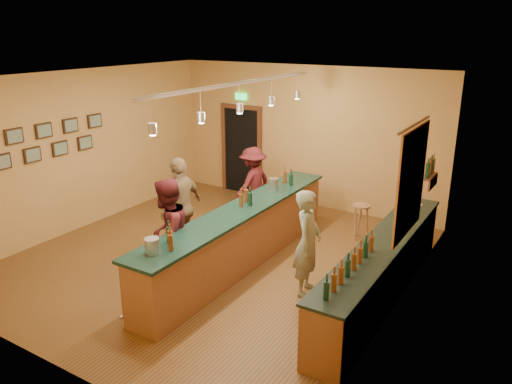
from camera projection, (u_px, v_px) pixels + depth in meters
The scene contains 18 objects.
floor at pixel (216, 258), 9.03m from camera, with size 7.00×7.00×0.00m, color brown.
ceiling at pixel (211, 77), 8.03m from camera, with size 6.50×7.00×0.02m, color silver.
wall_back at pixel (305, 137), 11.36m from camera, with size 6.50×0.02×3.20m, color #BE8D47.
wall_front at pixel (32, 245), 5.70m from camera, with size 6.50×0.02×3.20m, color #BE8D47.
wall_left at pixel (85, 150), 10.15m from camera, with size 0.02×7.00×3.20m, color #BE8D47.
wall_right at pixel (403, 207), 6.91m from camera, with size 0.02×7.00×3.20m, color #BE8D47.
doorway at pixel (242, 148), 12.34m from camera, with size 1.15×0.09×2.48m.
tapestry at pixel (411, 182), 7.17m from camera, with size 0.03×1.40×1.60m, color #AA3222.
bottle_shelf at pixel (431, 170), 8.47m from camera, with size 0.17×0.55×0.54m.
picture_grid at pixel (52, 140), 9.41m from camera, with size 0.06×2.20×0.70m, color #382111, non-canonical shape.
back_counter at pixel (381, 269), 7.54m from camera, with size 0.60×4.55×1.27m.
tasting_bar at pixel (241, 233), 8.57m from camera, with size 0.73×5.10×1.38m.
pendant_track at pixel (239, 93), 7.83m from camera, with size 0.11×4.60×0.50m.
bartender at pixel (308, 243), 7.59m from camera, with size 0.61×0.40×1.68m, color gray.
customer_a at pixel (167, 235), 7.75m from camera, with size 0.87×0.68×1.80m, color #59191E.
customer_b at pixel (182, 207), 8.91m from camera, with size 1.07×0.45×1.83m, color #997A51.
customer_c at pixel (253, 183), 10.73m from camera, with size 1.01×0.58×1.57m, color #59191E.
bar_stool at pixel (361, 212), 9.69m from camera, with size 0.34×0.34×0.70m.
Camera 1 is at (4.92, -6.61, 3.95)m, focal length 35.00 mm.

